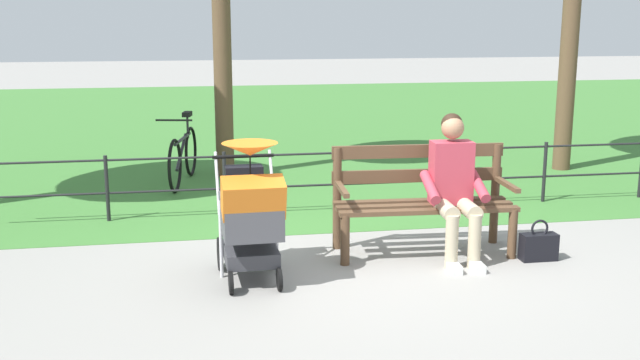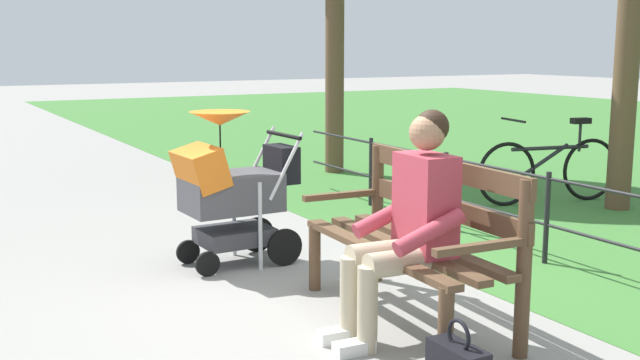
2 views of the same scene
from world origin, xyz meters
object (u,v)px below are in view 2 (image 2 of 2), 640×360
object	(u,v)px
person_on_bench	(409,219)
park_bench	(417,232)
stroller	(231,187)
bicycle	(550,169)

from	to	relation	value
person_on_bench	park_bench	bearing A→B (deg)	-45.04
park_bench	stroller	size ratio (longest dim) A/B	1.41
park_bench	stroller	xyz separation A→B (m)	(1.60, 0.53, 0.07)
park_bench	person_on_bench	size ratio (longest dim) A/B	1.27
park_bench	bicycle	size ratio (longest dim) A/B	0.99
person_on_bench	bicycle	distance (m)	4.20
person_on_bench	bicycle	world-z (taller)	person_on_bench
park_bench	stroller	bearing A→B (deg)	18.46
park_bench	person_on_bench	bearing A→B (deg)	134.96
bicycle	person_on_bench	bearing A→B (deg)	124.28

